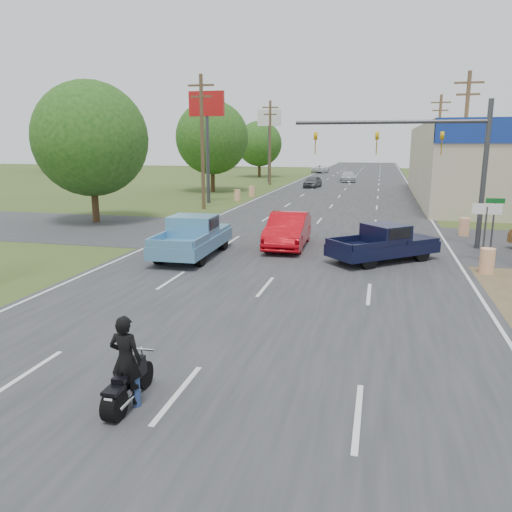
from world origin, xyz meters
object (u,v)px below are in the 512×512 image
(red_convertible, at_px, (288,230))
(distant_car_silver, at_px, (348,177))
(navy_pickup, at_px, (385,243))
(blue_pickup, at_px, (194,236))
(distant_car_grey, at_px, (313,182))
(distant_car_white, at_px, (320,169))
(motorcycle, at_px, (127,387))
(rider, at_px, (126,364))

(red_convertible, relative_size, distant_car_silver, 1.06)
(navy_pickup, bearing_deg, distant_car_silver, 144.20)
(blue_pickup, height_order, distant_car_grey, blue_pickup)
(distant_car_silver, height_order, distant_car_white, distant_car_silver)
(motorcycle, bearing_deg, rider, 90.00)
(motorcycle, relative_size, distant_car_grey, 0.48)
(motorcycle, bearing_deg, red_convertible, 88.62)
(red_convertible, bearing_deg, blue_pickup, -143.62)
(red_convertible, height_order, motorcycle, red_convertible)
(navy_pickup, xyz_separation_m, distant_car_grey, (-7.97, 36.25, -0.15))
(rider, distance_m, distant_car_grey, 50.17)
(red_convertible, bearing_deg, motorcycle, -92.82)
(distant_car_grey, distance_m, distant_car_silver, 10.58)
(distant_car_grey, bearing_deg, rider, -79.80)
(navy_pickup, bearing_deg, red_convertible, -154.50)
(motorcycle, relative_size, rider, 1.06)
(red_convertible, xyz_separation_m, distant_car_silver, (-0.00, 44.33, -0.14))
(distant_car_white, bearing_deg, motorcycle, 103.39)
(blue_pickup, xyz_separation_m, distant_car_silver, (3.78, 47.30, -0.24))
(rider, relative_size, distant_car_white, 0.36)
(rider, relative_size, distant_car_grey, 0.45)
(rider, height_order, blue_pickup, blue_pickup)
(motorcycle, bearing_deg, navy_pickup, 70.15)
(rider, xyz_separation_m, distant_car_silver, (0.26, 60.12, -0.18))
(distant_car_white, bearing_deg, blue_pickup, 101.18)
(distant_car_silver, distance_m, distant_car_white, 20.88)
(red_convertible, height_order, distant_car_white, red_convertible)
(blue_pickup, relative_size, distant_car_grey, 1.44)
(blue_pickup, bearing_deg, rider, -75.88)
(distant_car_grey, bearing_deg, motorcycle, -79.80)
(distant_car_grey, height_order, distant_car_white, distant_car_white)
(rider, height_order, distant_car_silver, rider)
(navy_pickup, relative_size, distant_car_silver, 1.02)
(red_convertible, relative_size, blue_pickup, 0.91)
(rider, distance_m, distant_car_white, 80.32)
(red_convertible, relative_size, navy_pickup, 1.04)
(red_convertible, distance_m, distant_car_grey, 34.45)
(red_convertible, bearing_deg, distant_car_silver, 88.11)
(blue_pickup, height_order, navy_pickup, blue_pickup)
(rider, xyz_separation_m, navy_pickup, (4.88, 13.83, -0.06))
(distant_car_silver, bearing_deg, distant_car_white, 100.16)
(motorcycle, distance_m, distant_car_white, 80.36)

